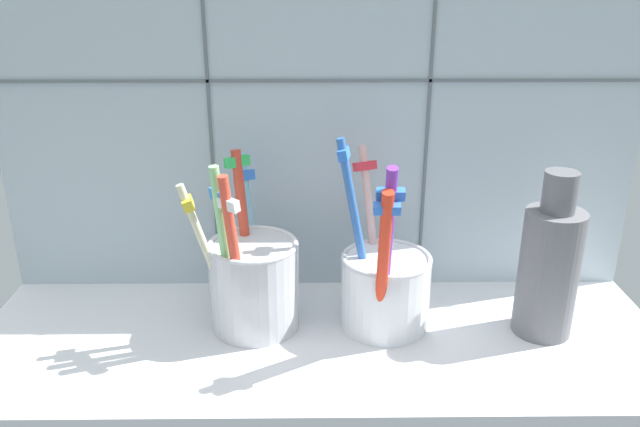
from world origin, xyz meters
The scene contains 5 objects.
counter_slab centered at (0.00, 0.00, 1.00)cm, with size 64.00×22.00×2.00cm, color silver.
tile_wall_back centered at (0.00, 12.00, 22.50)cm, with size 64.00×2.20×45.00cm.
toothbrush_cup_left centered at (-6.28, 2.50, 6.87)cm, with size 10.33×11.54×16.77cm.
toothbrush_cup_right centered at (6.00, 2.33, 6.28)cm, with size 9.02×13.49×18.23cm.
ceramic_vase centered at (20.72, 1.22, 8.66)cm, with size 5.35×5.35×15.65cm.
Camera 1 is at (-0.55, -50.37, 34.21)cm, focal length 35.78 mm.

